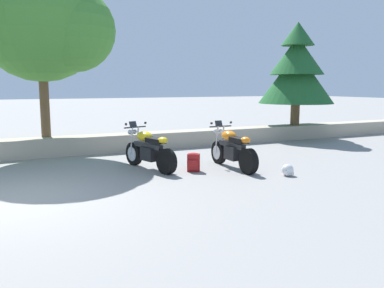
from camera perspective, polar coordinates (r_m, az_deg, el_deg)
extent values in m
plane|color=gray|center=(8.02, -24.69, -7.61)|extent=(120.00, 120.00, 0.00)
cube|color=#A89E89|center=(12.68, -24.91, -0.68)|extent=(36.00, 0.80, 0.55)
cylinder|color=black|center=(10.65, -8.40, -1.39)|extent=(0.30, 0.63, 0.62)
cylinder|color=black|center=(9.48, -3.72, -2.53)|extent=(0.34, 0.65, 0.62)
cylinder|color=silver|center=(10.65, -8.40, -1.39)|extent=(0.26, 0.41, 0.38)
cube|color=black|center=(10.00, -6.05, -1.41)|extent=(0.44, 0.55, 0.34)
cube|color=#2D2D30|center=(10.05, -6.39, -0.21)|extent=(0.44, 1.10, 0.12)
ellipsoid|color=yellow|center=(10.14, -6.89, 1.12)|extent=(0.47, 0.59, 0.26)
cube|color=black|center=(9.76, -5.31, 0.50)|extent=(0.40, 0.61, 0.12)
ellipsoid|color=yellow|center=(9.51, -4.26, 0.55)|extent=(0.29, 0.33, 0.16)
cylinder|color=#2D2D30|center=(10.48, -8.25, 2.43)|extent=(0.64, 0.22, 0.04)
sphere|color=silver|center=(10.58, -8.96, 1.70)|extent=(0.13, 0.13, 0.13)
sphere|color=silver|center=(10.65, -8.32, 1.77)|extent=(0.13, 0.13, 0.13)
cube|color=#26282D|center=(10.56, -8.55, 2.79)|extent=(0.22, 0.15, 0.18)
cylinder|color=silver|center=(9.75, -3.83, -1.92)|extent=(0.21, 0.40, 0.11)
cylinder|color=silver|center=(10.51, -8.74, 0.46)|extent=(0.09, 0.17, 0.73)
cylinder|color=silver|center=(10.61, -7.92, 0.55)|extent=(0.09, 0.17, 0.73)
sphere|color=#2D2D30|center=(10.28, -9.55, 2.84)|extent=(0.07, 0.07, 0.07)
sphere|color=#2D2D30|center=(10.60, -6.78, 3.07)|extent=(0.07, 0.07, 0.07)
cylinder|color=black|center=(10.78, 3.91, -1.20)|extent=(0.15, 0.62, 0.62)
cylinder|color=black|center=(9.57, 8.17, -2.49)|extent=(0.19, 0.62, 0.62)
cylinder|color=silver|center=(10.78, 3.91, -1.20)|extent=(0.17, 0.39, 0.38)
cube|color=black|center=(10.11, 6.07, -1.30)|extent=(0.33, 0.49, 0.34)
cube|color=#2D2D30|center=(10.16, 5.79, -0.10)|extent=(0.16, 1.10, 0.12)
ellipsoid|color=orange|center=(10.26, 5.37, 1.22)|extent=(0.35, 0.53, 0.26)
cube|color=black|center=(9.86, 6.81, 0.56)|extent=(0.27, 0.56, 0.12)
ellipsoid|color=orange|center=(9.61, 7.77, 0.58)|extent=(0.22, 0.28, 0.16)
cylinder|color=#2D2D30|center=(10.61, 4.16, 2.57)|extent=(0.66, 0.05, 0.04)
sphere|color=silver|center=(10.71, 3.45, 1.88)|extent=(0.13, 0.13, 0.13)
sphere|color=silver|center=(10.78, 4.10, 1.91)|extent=(0.13, 0.13, 0.13)
cube|color=#26282D|center=(10.69, 3.89, 2.94)|extent=(0.20, 0.10, 0.18)
cylinder|color=silver|center=(9.85, 8.18, -1.89)|extent=(0.12, 0.38, 0.11)
cylinder|color=silver|center=(10.65, 3.61, 0.64)|extent=(0.05, 0.16, 0.73)
cylinder|color=silver|center=(10.73, 4.45, 0.69)|extent=(0.05, 0.16, 0.73)
sphere|color=#2D2D30|center=(10.42, 2.84, 3.02)|extent=(0.07, 0.07, 0.07)
sphere|color=#2D2D30|center=(10.72, 5.66, 3.14)|extent=(0.07, 0.07, 0.07)
cube|color=#A31E1E|center=(9.78, 0.23, -2.72)|extent=(0.35, 0.31, 0.44)
cube|color=#A31E1E|center=(9.67, 0.14, -3.08)|extent=(0.23, 0.17, 0.24)
ellipsoid|color=#A31E1E|center=(9.74, 0.23, -1.50)|extent=(0.33, 0.30, 0.08)
cube|color=#591010|center=(9.87, 0.78, -2.50)|extent=(0.06, 0.05, 0.37)
cube|color=#591010|center=(9.89, -0.16, -2.47)|extent=(0.06, 0.05, 0.37)
sphere|color=silver|center=(9.60, 13.69, -3.66)|extent=(0.28, 0.28, 0.28)
ellipsoid|color=black|center=(9.54, 13.98, -3.68)|extent=(0.23, 0.06, 0.12)
cube|color=silver|center=(9.56, 13.96, -4.15)|extent=(0.20, 0.08, 0.08)
cylinder|color=brown|center=(12.87, -20.59, 5.72)|extent=(0.28, 0.28, 2.14)
sphere|color=#428433|center=(13.01, -21.18, 16.74)|extent=(3.79, 3.79, 3.79)
sphere|color=#428433|center=(12.49, -16.86, 15.55)|extent=(2.46, 2.46, 2.46)
cylinder|color=brown|center=(16.33, 14.72, 4.71)|extent=(0.36, 0.36, 1.16)
cone|color=#1E5628|center=(16.30, 14.90, 9.33)|extent=(2.94, 2.94, 2.05)
cone|color=#1E5628|center=(16.34, 15.01, 12.28)|extent=(2.11, 2.11, 1.48)
cone|color=#1E5628|center=(16.42, 15.13, 15.20)|extent=(1.29, 1.29, 0.90)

